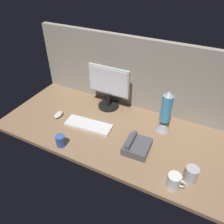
# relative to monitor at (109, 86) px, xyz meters

# --- Properties ---
(ground_plane) EXTENTS (1.80, 0.80, 0.03)m
(ground_plane) POSITION_rel_monitor_xyz_m (0.19, -0.25, -0.22)
(ground_plane) COLOR #8C6B4C
(cubicle_wall_back) EXTENTS (1.80, 0.05, 0.60)m
(cubicle_wall_back) POSITION_rel_monitor_xyz_m (0.19, 0.12, 0.10)
(cubicle_wall_back) COLOR gray
(cubicle_wall_back) RESTS_ON ground_plane
(monitor) EXTENTS (0.36, 0.18, 0.37)m
(monitor) POSITION_rel_monitor_xyz_m (0.00, 0.00, 0.00)
(monitor) COLOR black
(monitor) RESTS_ON ground_plane
(keyboard) EXTENTS (0.38, 0.16, 0.02)m
(keyboard) POSITION_rel_monitor_xyz_m (-0.02, -0.31, -0.19)
(keyboard) COLOR silver
(keyboard) RESTS_ON ground_plane
(mouse) EXTENTS (0.06, 0.10, 0.03)m
(mouse) POSITION_rel_monitor_xyz_m (-0.31, -0.32, -0.18)
(mouse) COLOR silver
(mouse) RESTS_ON ground_plane
(mug_ceramic_white) EXTENTS (0.11, 0.08, 0.10)m
(mug_ceramic_white) POSITION_rel_monitor_xyz_m (0.71, -0.56, -0.15)
(mug_ceramic_white) COLOR white
(mug_ceramic_white) RESTS_ON ground_plane
(mug_steel) EXTENTS (0.08, 0.08, 0.10)m
(mug_steel) POSITION_rel_monitor_xyz_m (0.79, -0.47, -0.15)
(mug_steel) COLOR #B2B2B7
(mug_steel) RESTS_ON ground_plane
(mug_ceramic_blue) EXTENTS (0.07, 0.07, 0.09)m
(mug_ceramic_blue) POSITION_rel_monitor_xyz_m (-0.08, -0.58, -0.16)
(mug_ceramic_blue) COLOR #38569E
(mug_ceramic_blue) RESTS_ON ground_plane
(lava_lamp) EXTENTS (0.11, 0.11, 0.35)m
(lava_lamp) POSITION_rel_monitor_xyz_m (0.52, -0.09, -0.06)
(lava_lamp) COLOR #A5A5AD
(lava_lamp) RESTS_ON ground_plane
(desk_phone) EXTENTS (0.18, 0.20, 0.09)m
(desk_phone) POSITION_rel_monitor_xyz_m (0.41, -0.38, -0.17)
(desk_phone) COLOR #4C4C51
(desk_phone) RESTS_ON ground_plane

